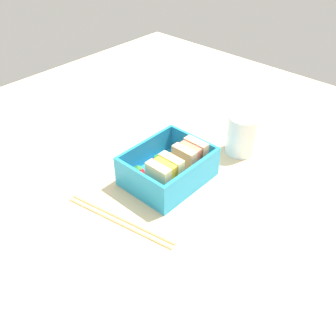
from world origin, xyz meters
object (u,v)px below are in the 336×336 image
Objects in this scene: sandwich_center_left at (165,176)px; carrot_stick_far_left at (174,155)px; strawberry_left at (158,163)px; chopstick_pair at (119,219)px; drinking_glass at (242,134)px; strawberry_far_left at (138,173)px; sandwich_left at (190,158)px.

sandwich_center_left reaches higher than carrot_stick_far_left.
chopstick_pair is at bearing 15.21° from strawberry_left.
drinking_glass is (-30.32, 3.58, 3.77)cm from chopstick_pair.
strawberry_left is 4.69cm from strawberry_far_left.
drinking_glass is (-17.01, 7.20, 1.35)cm from strawberry_left.
sandwich_left is at bearing -10.55° from drinking_glass.
chopstick_pair is (16.78, -1.06, -3.88)cm from sandwich_left.
strawberry_far_left is 9.99cm from chopstick_pair.
chopstick_pair is 2.56× the size of drinking_glass.
sandwich_left and sandwich_center_left have the same top height.
drinking_glass is at bearing 173.26° from chopstick_pair.
strawberry_left is (3.47, -4.68, -1.46)cm from sandwich_left.
sandwich_center_left is 1.74× the size of strawberry_left.
sandwich_center_left is at bearing 173.97° from chopstick_pair.
carrot_stick_far_left is 0.48× the size of drinking_glass.
sandwich_center_left reaches higher than strawberry_left.
drinking_glass is at bearing 157.06° from strawberry_left.
strawberry_far_left is at bearing -33.93° from sandwich_left.
sandwich_center_left is 10.80cm from chopstick_pair.
sandwich_center_left is 1.90× the size of strawberry_far_left.
strawberry_far_left reaches higher than carrot_stick_far_left.
sandwich_left is 6.00cm from strawberry_left.
drinking_glass is (-13.54, 2.52, -0.11)cm from sandwich_left.
sandwich_left is 1.90× the size of strawberry_far_left.
strawberry_left reaches higher than chopstick_pair.
sandwich_left is 17.25cm from chopstick_pair.
strawberry_far_left is 23.10cm from drinking_glass.
carrot_stick_far_left is at bearing 177.50° from strawberry_far_left.
strawberry_far_left is (8.09, -5.44, -1.61)cm from sandwich_left.
sandwich_center_left is 0.29× the size of chopstick_pair.
strawberry_left is at bearing -125.05° from sandwich_center_left.
sandwich_center_left is at bearing 32.37° from carrot_stick_far_left.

